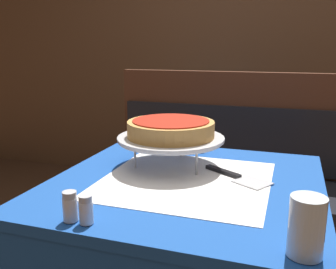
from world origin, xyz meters
The scene contains 12 objects.
dining_table_front centered at (0.00, 0.00, 0.67)m, with size 0.82×0.82×0.78m.
dining_table_rear centered at (-0.30, 1.62, 0.66)m, with size 0.74×0.74×0.77m.
booth_bench centered at (0.03, 0.88, 0.31)m, with size 1.45×0.52×1.05m.
back_wall_panel centered at (0.00, 2.08, 1.20)m, with size 6.00×0.04×2.40m, color brown.
pizza_pan_stand centered at (-0.09, 0.11, 0.87)m, with size 0.37×0.37×0.11m.
deep_dish_pizza centered at (-0.09, 0.11, 0.91)m, with size 0.30×0.30×0.06m.
pizza_server centered at (0.15, 0.06, 0.78)m, with size 0.23×0.17×0.01m.
water_glass_near centered at (0.34, -0.35, 0.84)m, with size 0.07×0.07×0.12m.
salt_shaker centered at (-0.18, -0.36, 0.81)m, with size 0.04×0.04×0.07m.
pepper_shaker centered at (-0.14, -0.36, 0.81)m, with size 0.03×0.03×0.07m.
napkin_holder centered at (-0.06, 0.37, 0.82)m, with size 0.10×0.05×0.09m.
condiment_caddy centered at (-0.27, 1.56, 0.81)m, with size 0.12×0.12×0.14m.
Camera 1 is at (0.30, -1.07, 1.18)m, focal length 40.00 mm.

